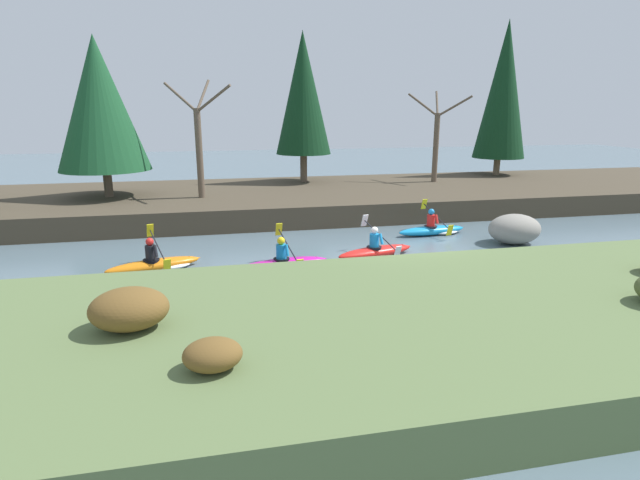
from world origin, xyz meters
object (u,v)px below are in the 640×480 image
at_px(kayaker_middle, 376,250).
at_px(boulder_midstream, 514,229).
at_px(kayaker_trailing, 284,262).
at_px(kayaker_far_back, 157,264).
at_px(kayaker_lead, 434,229).

xyz_separation_m(kayaker_middle, boulder_midstream, (5.28, 0.55, 0.31)).
relative_size(kayaker_trailing, kayaker_far_back, 1.02).
height_order(kayaker_lead, boulder_midstream, kayaker_lead).
bearing_deg(boulder_midstream, kayaker_trailing, -171.62).
height_order(kayaker_trailing, kayaker_far_back, same).
distance_m(kayaker_far_back, boulder_midstream, 12.03).
bearing_deg(boulder_midstream, kayaker_middle, -174.01).
relative_size(kayaker_middle, kayaker_far_back, 1.01).
relative_size(kayaker_trailing, boulder_midstream, 1.50).
relative_size(kayaker_far_back, boulder_midstream, 1.48).
bearing_deg(kayaker_lead, boulder_midstream, -45.53).
bearing_deg(kayaker_middle, kayaker_far_back, 164.16).
relative_size(kayaker_lead, kayaker_middle, 1.01).
xyz_separation_m(kayaker_lead, kayaker_trailing, (-6.17, -3.03, 0.02)).
distance_m(kayaker_trailing, kayaker_far_back, 3.73).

